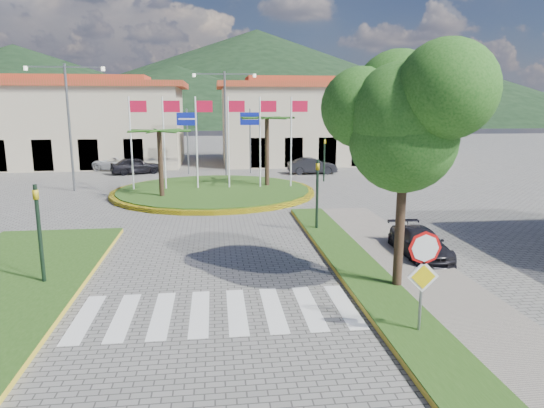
{
  "coord_description": "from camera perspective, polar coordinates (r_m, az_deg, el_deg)",
  "views": [
    {
      "loc": [
        0.1,
        -8.35,
        5.51
      ],
      "look_at": [
        2.04,
        8.0,
        2.13
      ],
      "focal_mm": 32.0,
      "sensor_mm": 36.0,
      "label": 1
    }
  ],
  "objects": [
    {
      "name": "traffic_light_right",
      "position": [
        21.12,
        5.35,
        1.84
      ],
      "size": [
        0.15,
        0.18,
        3.2
      ],
      "color": "black",
      "rests_on": "ground"
    },
    {
      "name": "building_left",
      "position": [
        48.47,
        -23.98,
        8.73
      ],
      "size": [
        23.32,
        9.54,
        8.05
      ],
      "color": "beige",
      "rests_on": "ground"
    },
    {
      "name": "traffic_light_far",
      "position": [
        35.43,
        6.17,
        5.77
      ],
      "size": [
        0.18,
        0.15,
        3.2
      ],
      "color": "black",
      "rests_on": "ground"
    },
    {
      "name": "white_van",
      "position": [
        43.36,
        -17.62,
        4.57
      ],
      "size": [
        4.67,
        3.02,
        1.2
      ],
      "primitive_type": "imported",
      "rotation": [
        0.0,
        0.0,
        1.31
      ],
      "color": "silver",
      "rests_on": "ground"
    },
    {
      "name": "traffic_light_left",
      "position": [
        16.17,
        -25.74,
        -2.31
      ],
      "size": [
        0.15,
        0.18,
        3.2
      ],
      "color": "black",
      "rests_on": "ground"
    },
    {
      "name": "street_lamp_west",
      "position": [
        33.62,
        -22.78,
        9.0
      ],
      "size": [
        4.8,
        0.16,
        8.0
      ],
      "color": "slate",
      "rests_on": "ground"
    },
    {
      "name": "car_dark_b",
      "position": [
        39.45,
        4.75,
        4.49
      ],
      "size": [
        3.93,
        1.4,
        1.29
      ],
      "primitive_type": "imported",
      "rotation": [
        0.0,
        0.0,
        1.58
      ],
      "color": "black",
      "rests_on": "ground"
    },
    {
      "name": "direction_sign_east",
      "position": [
        39.48,
        -2.59,
        8.73
      ],
      "size": [
        1.6,
        0.14,
        5.2
      ],
      "color": "slate",
      "rests_on": "ground"
    },
    {
      "name": "building_right",
      "position": [
        47.42,
        5.35,
        9.63
      ],
      "size": [
        19.08,
        9.54,
        8.05
      ],
      "color": "beige",
      "rests_on": "ground"
    },
    {
      "name": "sidewalk_right",
      "position": [
        13.1,
        21.38,
        -13.76
      ],
      "size": [
        4.0,
        28.0,
        0.15
      ],
      "primitive_type": "cube",
      "color": "gray",
      "rests_on": "ground"
    },
    {
      "name": "ground",
      "position": [
        10.01,
        -6.71,
        -21.89
      ],
      "size": [
        160.0,
        160.0,
        0.0
      ],
      "primitive_type": "plane",
      "color": "slate",
      "rests_on": "ground"
    },
    {
      "name": "hill_far_west",
      "position": [
        158.35,
        -27.83,
        12.3
      ],
      "size": [
        140.0,
        140.0,
        22.0
      ],
      "primitive_type": "cone",
      "color": "black",
      "rests_on": "ground"
    },
    {
      "name": "hill_far_east",
      "position": [
        159.52,
        19.67,
        12.21
      ],
      "size": [
        120.0,
        120.0,
        18.0
      ],
      "primitive_type": "cone",
      "color": "black",
      "rests_on": "ground"
    },
    {
      "name": "stop_sign",
      "position": [
        11.97,
        17.39,
        -7.04
      ],
      "size": [
        0.8,
        0.11,
        2.65
      ],
      "color": "slate",
      "rests_on": "ground"
    },
    {
      "name": "hill_near_back",
      "position": [
        138.74,
        -11.22,
        12.43
      ],
      "size": [
        110.0,
        110.0,
        16.0
      ],
      "primitive_type": "cone",
      "color": "black",
      "rests_on": "ground"
    },
    {
      "name": "street_lamp_centre",
      "position": [
        38.37,
        -5.52,
        10.05
      ],
      "size": [
        4.8,
        0.16,
        8.0
      ],
      "color": "slate",
      "rests_on": "ground"
    },
    {
      "name": "deciduous_tree",
      "position": [
        14.41,
        15.48,
        9.87
      ],
      "size": [
        3.6,
        3.6,
        6.8
      ],
      "color": "black",
      "rests_on": "ground"
    },
    {
      "name": "car_side_right",
      "position": [
        18.61,
        16.99,
        -4.45
      ],
      "size": [
        1.51,
        3.64,
        1.05
      ],
      "primitive_type": "imported",
      "rotation": [
        0.0,
        0.0,
        -0.01
      ],
      "color": "black",
      "rests_on": "ground"
    },
    {
      "name": "crosswalk",
      "position": [
        13.52,
        -6.77,
        -12.49
      ],
      "size": [
        8.0,
        3.0,
        0.01
      ],
      "primitive_type": "cube",
      "color": "silver",
      "rests_on": "ground"
    },
    {
      "name": "hill_far_mid",
      "position": [
        169.27,
        -1.78,
        14.83
      ],
      "size": [
        180.0,
        180.0,
        30.0
      ],
      "primitive_type": "cone",
      "color": "black",
      "rests_on": "ground"
    },
    {
      "name": "verge_right",
      "position": [
        12.59,
        16.41,
        -14.38
      ],
      "size": [
        1.6,
        28.0,
        0.18
      ],
      "primitive_type": "cube",
      "color": "#244714",
      "rests_on": "ground"
    },
    {
      "name": "direction_sign_west",
      "position": [
        39.43,
        -9.94,
        8.57
      ],
      "size": [
        1.6,
        0.14,
        5.2
      ],
      "color": "slate",
      "rests_on": "ground"
    },
    {
      "name": "roundabout_island",
      "position": [
        30.82,
        -6.86,
        1.56
      ],
      "size": [
        12.7,
        12.7,
        6.0
      ],
      "color": "yellow",
      "rests_on": "ground"
    },
    {
      "name": "car_dark_a",
      "position": [
        40.82,
        -15.73,
        4.38
      ],
      "size": [
        4.27,
        2.81,
        1.35
      ],
      "primitive_type": "imported",
      "rotation": [
        0.0,
        0.0,
        1.91
      ],
      "color": "black",
      "rests_on": "ground"
    }
  ]
}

